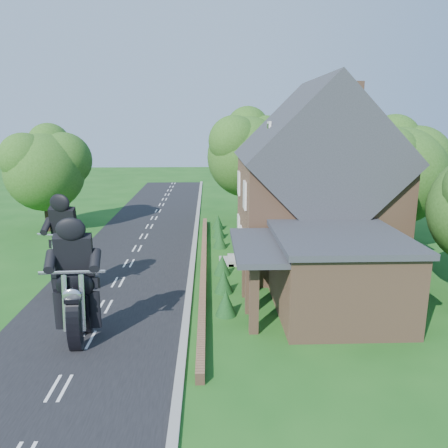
{
  "coord_description": "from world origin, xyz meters",
  "views": [
    {
      "loc": [
        4.62,
        -17.97,
        7.95
      ],
      "look_at": [
        5.39,
        3.83,
        2.8
      ],
      "focal_mm": 35.0,
      "sensor_mm": 36.0,
      "label": 1
    }
  ],
  "objects_px": {
    "garden_wall": "(204,265)",
    "annex": "(334,272)",
    "motorcycle_follow": "(69,278)",
    "motorcycle_lead": "(80,324)",
    "house": "(314,187)"
  },
  "relations": [
    {
      "from": "garden_wall",
      "to": "annex",
      "type": "height_order",
      "value": "annex"
    },
    {
      "from": "annex",
      "to": "motorcycle_follow",
      "type": "xyz_separation_m",
      "value": [
        -11.92,
        2.56,
        -1.05
      ]
    },
    {
      "from": "annex",
      "to": "motorcycle_lead",
      "type": "relative_size",
      "value": 4.63
    },
    {
      "from": "garden_wall",
      "to": "motorcycle_lead",
      "type": "xyz_separation_m",
      "value": [
        -4.44,
        -8.12,
        0.51
      ]
    },
    {
      "from": "motorcycle_lead",
      "to": "annex",
      "type": "bearing_deg",
      "value": -169.65
    },
    {
      "from": "garden_wall",
      "to": "motorcycle_lead",
      "type": "distance_m",
      "value": 9.27
    },
    {
      "from": "house",
      "to": "annex",
      "type": "height_order",
      "value": "house"
    },
    {
      "from": "house",
      "to": "annex",
      "type": "bearing_deg",
      "value": -95.24
    },
    {
      "from": "annex",
      "to": "motorcycle_lead",
      "type": "bearing_deg",
      "value": -166.92
    },
    {
      "from": "motorcycle_lead",
      "to": "motorcycle_follow",
      "type": "height_order",
      "value": "motorcycle_follow"
    },
    {
      "from": "garden_wall",
      "to": "house",
      "type": "xyz_separation_m",
      "value": [
        6.19,
        1.0,
        4.14
      ]
    },
    {
      "from": "house",
      "to": "motorcycle_lead",
      "type": "relative_size",
      "value": 6.72
    },
    {
      "from": "annex",
      "to": "motorcycle_lead",
      "type": "xyz_separation_m",
      "value": [
        -10.01,
        -2.32,
        -1.06
      ]
    },
    {
      "from": "motorcycle_lead",
      "to": "garden_wall",
      "type": "bearing_deg",
      "value": -121.37
    },
    {
      "from": "garden_wall",
      "to": "annex",
      "type": "bearing_deg",
      "value": -46.16
    }
  ]
}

